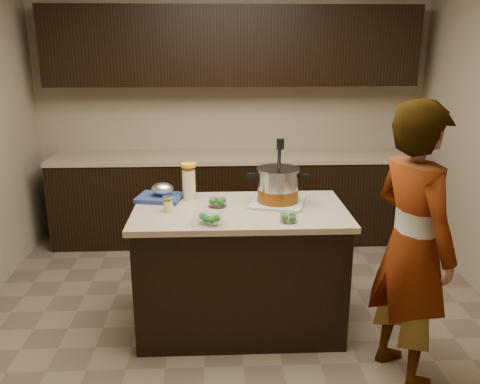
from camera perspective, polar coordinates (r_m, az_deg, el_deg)
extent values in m
plane|color=brown|center=(3.86, 0.00, -14.64)|extent=(4.00, 4.00, 0.00)
cube|color=tan|center=(5.34, -0.97, 9.65)|extent=(4.00, 0.04, 2.70)
cube|color=tan|center=(1.46, 3.53, -10.35)|extent=(4.00, 0.04, 2.70)
cube|color=black|center=(5.24, -0.82, -0.80)|extent=(3.60, 0.60, 0.86)
cube|color=tan|center=(5.12, -0.84, 4.00)|extent=(3.60, 0.63, 0.04)
cube|color=black|center=(5.11, -0.94, 16.08)|extent=(3.60, 0.35, 0.75)
cube|color=black|center=(3.66, 0.00, -8.88)|extent=(1.40, 0.75, 0.86)
cube|color=tan|center=(3.49, 0.00, -2.20)|extent=(1.46, 0.81, 0.04)
cube|color=#639365|center=(3.59, 4.24, -1.16)|extent=(0.44, 0.44, 0.02)
cylinder|color=#B7B7BC|center=(3.56, 4.28, 0.70)|extent=(0.31, 0.31, 0.22)
cylinder|color=brown|center=(3.58, 4.26, -0.32)|extent=(0.32, 0.32, 0.09)
cylinder|color=#B7B7BC|center=(3.53, 4.32, 2.56)|extent=(0.33, 0.33, 0.02)
cube|color=black|center=(3.54, 1.44, 1.85)|extent=(0.07, 0.04, 0.03)
cube|color=black|center=(3.54, 7.18, 1.75)|extent=(0.07, 0.04, 0.03)
cylinder|color=black|center=(3.48, 4.41, 3.44)|extent=(0.04, 0.12, 0.27)
cylinder|color=#E3DD8B|center=(3.68, -5.76, 0.83)|extent=(0.10, 0.10, 0.21)
cylinder|color=white|center=(3.68, -5.76, 1.04)|extent=(0.11, 0.11, 0.24)
cylinder|color=#FFA505|center=(3.65, -5.82, 3.00)|extent=(0.11, 0.11, 0.02)
cylinder|color=#E3DD8B|center=(3.45, -8.08, -1.59)|extent=(0.08, 0.08, 0.08)
cylinder|color=white|center=(3.44, -8.09, -1.41)|extent=(0.08, 0.08, 0.10)
cylinder|color=silver|center=(3.42, -8.13, -0.49)|extent=(0.09, 0.09, 0.02)
cylinder|color=silver|center=(3.52, -2.54, -1.16)|extent=(0.15, 0.15, 0.06)
cylinder|color=silver|center=(3.24, 5.46, -2.89)|extent=(0.15, 0.15, 0.05)
cube|color=silver|center=(3.18, -3.57, -3.10)|extent=(0.21, 0.16, 0.07)
cube|color=navy|center=(3.71, -8.98, -0.64)|extent=(0.36, 0.31, 0.03)
ellipsoid|color=silver|center=(3.69, -8.70, 0.24)|extent=(0.16, 0.13, 0.09)
imported|color=gray|center=(3.14, 18.77, -5.76)|extent=(0.59, 0.73, 1.72)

